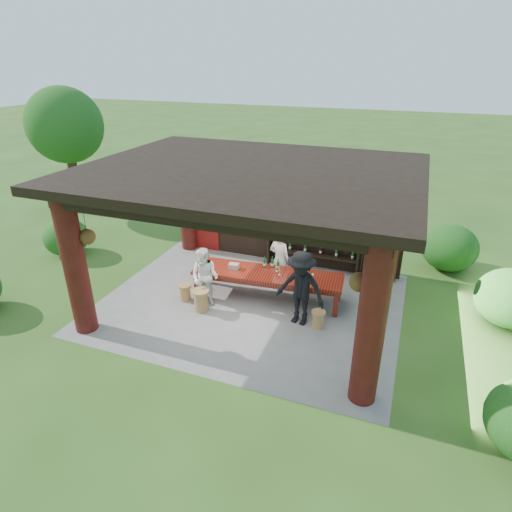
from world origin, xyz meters
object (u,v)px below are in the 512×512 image
(stool_near_left, at_px, (201,300))
(stool_far_left, at_px, (185,292))
(guest_man, at_px, (301,288))
(napkin_basket, at_px, (234,266))
(tasting_table, at_px, (268,277))
(wine_shelf, at_px, (314,231))
(guest_woman, at_px, (205,277))
(host, at_px, (280,260))
(stool_near_right, at_px, (318,319))

(stool_near_left, xyz_separation_m, stool_far_left, (-0.62, 0.30, -0.06))
(guest_man, xyz_separation_m, napkin_basket, (-1.97, 0.69, -0.10))
(tasting_table, relative_size, napkin_basket, 15.01)
(wine_shelf, distance_m, stool_near_left, 3.91)
(tasting_table, xyz_separation_m, stool_far_left, (-1.97, -0.83, -0.40))
(guest_woman, relative_size, guest_man, 0.83)
(tasting_table, bearing_deg, stool_near_left, -140.00)
(wine_shelf, xyz_separation_m, guest_woman, (-2.06, -2.87, -0.44))
(stool_near_left, height_order, napkin_basket, napkin_basket)
(guest_woman, xyz_separation_m, napkin_basket, (0.49, 0.69, 0.06))
(wine_shelf, height_order, guest_woman, wine_shelf)
(host, relative_size, guest_woman, 1.11)
(wine_shelf, bearing_deg, stool_near_right, -73.53)
(stool_far_left, distance_m, guest_woman, 0.78)
(wine_shelf, xyz_separation_m, stool_near_left, (-2.02, -3.22, -0.90))
(stool_far_left, bearing_deg, napkin_basket, 34.74)
(stool_near_left, distance_m, host, 2.36)
(wine_shelf, relative_size, stool_near_left, 4.79)
(stool_far_left, xyz_separation_m, host, (2.08, 1.47, 0.60))
(tasting_table, bearing_deg, stool_near_right, -28.42)
(stool_far_left, relative_size, napkin_basket, 1.72)
(wine_shelf, distance_m, napkin_basket, 2.71)
(stool_near_left, bearing_deg, tasting_table, 40.00)
(guest_woman, bearing_deg, wine_shelf, 54.60)
(guest_man, bearing_deg, stool_near_left, -162.15)
(stool_near_right, xyz_separation_m, guest_man, (-0.47, 0.05, 0.69))
(tasting_table, xyz_separation_m, guest_woman, (-1.39, -0.78, 0.12))
(stool_near_right, relative_size, stool_far_left, 0.97)
(guest_man, distance_m, napkin_basket, 2.09)
(stool_far_left, distance_m, napkin_basket, 1.43)
(stool_far_left, relative_size, host, 0.27)
(stool_near_left, distance_m, napkin_basket, 1.25)
(guest_man, bearing_deg, host, 133.56)
(wine_shelf, distance_m, guest_woman, 3.56)
(tasting_table, height_order, stool_near_right, tasting_table)
(wine_shelf, bearing_deg, napkin_basket, -125.77)
(guest_woman, bearing_deg, guest_man, 0.35)
(napkin_basket, bearing_deg, stool_near_left, -113.39)
(napkin_basket, bearing_deg, host, 35.92)
(host, bearing_deg, guest_man, 139.72)
(stool_near_left, relative_size, napkin_basket, 2.18)
(stool_near_left, xyz_separation_m, stool_near_right, (2.88, 0.30, -0.07))
(tasting_table, bearing_deg, guest_man, -36.00)
(stool_far_left, bearing_deg, guest_woman, 4.68)
(wine_shelf, bearing_deg, guest_man, -82.10)
(stool_near_right, distance_m, host, 2.14)
(stool_far_left, distance_m, host, 2.62)
(wine_shelf, distance_m, stool_near_right, 3.20)
(stool_near_right, bearing_deg, stool_near_left, -174.06)
(tasting_table, relative_size, host, 2.32)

